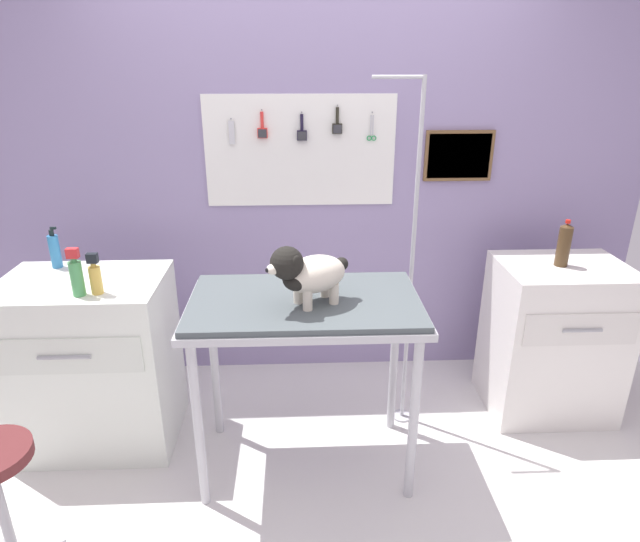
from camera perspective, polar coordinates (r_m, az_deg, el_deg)
ground at (r=2.73m, az=0.86°, el=-23.94°), size 4.40×4.00×0.04m
rear_wall_panel at (r=3.28m, az=-0.27°, el=8.01°), size 4.00×0.11×2.30m
grooming_table at (r=2.48m, az=-1.61°, el=-4.95°), size 1.08×0.63×0.92m
grooming_arm at (r=2.82m, az=9.50°, el=-0.63°), size 0.30×0.11×1.87m
dog at (r=2.31m, az=-1.37°, el=-0.18°), size 0.38×0.29×0.29m
counter_left at (r=3.07m, az=-22.96°, el=-8.90°), size 0.80×0.58×0.92m
cabinet_right at (r=3.35m, az=23.49°, el=-6.61°), size 0.68×0.54×0.90m
shampoo_bottle at (r=2.66m, az=-22.79°, el=-0.57°), size 0.05×0.05×0.20m
detangler_spray at (r=2.67m, az=-24.49°, el=-0.43°), size 0.06×0.06×0.23m
conditioner_bottle at (r=3.08m, az=-26.38°, el=1.94°), size 0.05×0.05×0.22m
soda_bottle at (r=3.12m, az=24.53°, el=2.57°), size 0.07×0.07×0.25m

